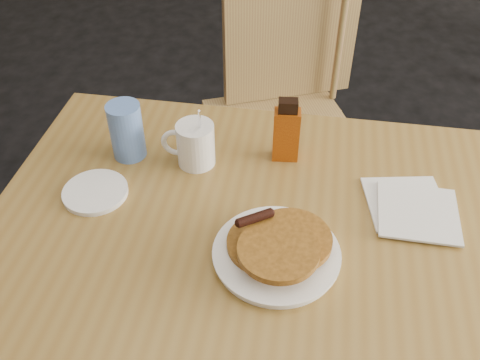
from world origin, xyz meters
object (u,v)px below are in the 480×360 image
(chair_main_far, at_px, (286,86))
(pancake_plate, at_px, (277,249))
(main_table, at_px, (267,231))
(syrup_bottle, at_px, (286,132))
(coffee_mug, at_px, (194,144))
(blue_tumbler, at_px, (127,131))

(chair_main_far, xyz_separation_m, pancake_plate, (0.04, -0.87, 0.15))
(main_table, bearing_deg, pancake_plate, -75.26)
(syrup_bottle, bearing_deg, chair_main_far, 88.69)
(chair_main_far, relative_size, pancake_plate, 3.94)
(pancake_plate, height_order, coffee_mug, coffee_mug)
(coffee_mug, bearing_deg, chair_main_far, 88.71)
(chair_main_far, relative_size, syrup_bottle, 6.17)
(main_table, relative_size, chair_main_far, 1.26)
(chair_main_far, distance_m, pancake_plate, 0.88)
(coffee_mug, bearing_deg, main_table, -24.07)
(pancake_plate, bearing_deg, syrup_bottle, 91.54)
(main_table, height_order, syrup_bottle, syrup_bottle)
(syrup_bottle, bearing_deg, blue_tumbler, -178.02)
(syrup_bottle, distance_m, blue_tumbler, 0.39)
(syrup_bottle, height_order, blue_tumbler, syrup_bottle)
(coffee_mug, relative_size, blue_tumbler, 1.19)
(main_table, height_order, coffee_mug, coffee_mug)
(coffee_mug, xyz_separation_m, syrup_bottle, (0.22, 0.05, 0.02))
(pancake_plate, bearing_deg, coffee_mug, 129.18)
(coffee_mug, distance_m, blue_tumbler, 0.17)
(main_table, xyz_separation_m, syrup_bottle, (0.02, 0.22, 0.12))
(chair_main_far, bearing_deg, pancake_plate, -109.43)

